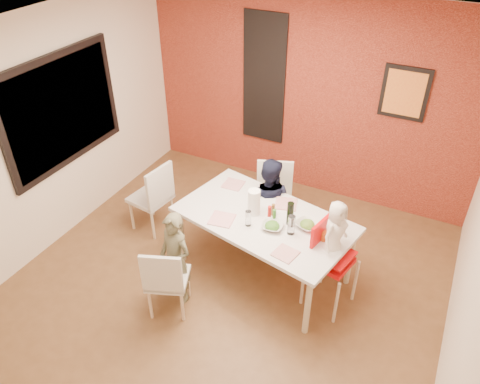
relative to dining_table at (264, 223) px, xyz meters
The scene contains 34 objects.
ground 0.83m from the dining_table, 127.02° to the right, with size 4.50×4.50×0.00m, color brown.
ceiling 2.05m from the dining_table, 127.02° to the right, with size 4.50×4.50×0.02m, color white.
wall_back 2.02m from the dining_table, 97.96° to the left, with size 4.50×0.02×2.70m, color beige.
wall_front 2.69m from the dining_table, 95.82° to the right, with size 4.50×0.02×2.70m, color beige.
wall_left 2.62m from the dining_table, behind, with size 0.02×4.50×2.70m, color beige.
brick_accent_wall 2.00m from the dining_table, 98.04° to the left, with size 4.50×0.02×2.70m, color maroon.
picture_window_frame 2.63m from the dining_table, behind, with size 0.05×1.70×1.30m, color black.
picture_window_pane 2.62m from the dining_table, behind, with size 0.02×1.55×1.15m, color black.
glassblock_strip 2.20m from the dining_table, 114.91° to the left, with size 0.55×0.03×1.70m, color silver.
glassblock_surround 2.20m from the dining_table, 114.97° to the left, with size 0.60×0.03×1.76m, color black.
art_print_frame 2.29m from the dining_table, 63.30° to the left, with size 0.54×0.03×0.64m, color black.
art_print_canvas 2.27m from the dining_table, 63.11° to the left, with size 0.44×0.01×0.54m, color orange.
dining_table is the anchor object (origin of this frame).
chair_near 1.19m from the dining_table, 121.62° to the right, with size 0.52×0.52×0.87m.
chair_far 0.79m from the dining_table, 105.28° to the left, with size 0.56×0.56×0.94m.
chair_left 1.52m from the dining_table, behind, with size 0.49×0.49×0.95m.
high_chair 0.77m from the dining_table, ahead, with size 0.51×0.51×1.01m.
child_near 1.01m from the dining_table, 130.02° to the right, with size 0.40×0.26×1.09m, color brown.
child_far 0.55m from the dining_table, 109.00° to the left, with size 0.56×0.44×1.16m, color black.
toddler 0.83m from the dining_table, ahead, with size 0.34×0.22×0.69m, color silver.
plate_near_left 0.46m from the dining_table, 148.62° to the right, with size 0.24×0.24×0.01m, color white.
plate_far_mid 0.35m from the dining_table, 70.70° to the left, with size 0.23×0.23×0.01m, color silver.
plate_near_right 0.60m from the dining_table, 46.25° to the right, with size 0.21×0.21×0.01m, color silver.
plate_far_left 0.71m from the dining_table, 145.25° to the left, with size 0.22×0.22×0.01m, color silver.
salad_bowl_a 0.21m from the dining_table, 41.63° to the right, with size 0.22×0.22×0.05m, color silver.
salad_bowl_b 0.47m from the dining_table, ahead, with size 0.23×0.23×0.06m, color white.
wine_bottle 0.34m from the dining_table, ahead, with size 0.07×0.07×0.26m, color black.
wine_glass_a 0.27m from the dining_table, 117.75° to the right, with size 0.06×0.06×0.18m, color silver.
wine_glass_b 0.40m from the dining_table, 18.90° to the right, with size 0.08×0.08×0.22m, color white.
paper_towel_roll 0.25m from the dining_table, behind, with size 0.13×0.13×0.29m, color white.
condiment_red 0.15m from the dining_table, 13.04° to the left, with size 0.04×0.04×0.15m, color red.
condiment_green 0.18m from the dining_table, ahead, with size 0.04×0.04×0.15m, color #377627.
condiment_brown 0.17m from the dining_table, 52.44° to the left, with size 0.04×0.04×0.14m, color brown.
sippy_cup 0.69m from the dining_table, ahead, with size 0.06×0.06×0.11m, color #D35C17.
Camera 1 is at (1.79, -3.26, 3.82)m, focal length 35.00 mm.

